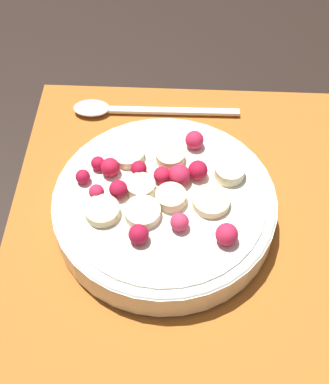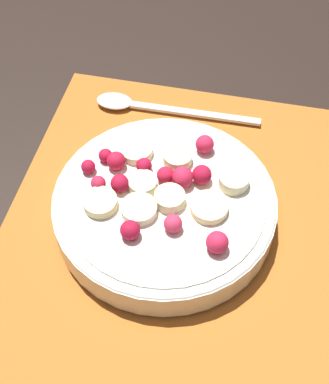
{
  "view_description": "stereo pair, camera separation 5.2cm",
  "coord_description": "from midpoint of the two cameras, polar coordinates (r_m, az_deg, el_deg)",
  "views": [
    {
      "loc": [
        -0.28,
        0.01,
        0.46
      ],
      "look_at": [
        0.04,
        0.02,
        0.05
      ],
      "focal_mm": 50.0,
      "sensor_mm": 36.0,
      "label": 1
    },
    {
      "loc": [
        -0.27,
        -0.04,
        0.46
      ],
      "look_at": [
        0.04,
        0.02,
        0.05
      ],
      "focal_mm": 50.0,
      "sensor_mm": 36.0,
      "label": 2
    }
  ],
  "objects": [
    {
      "name": "ground_plane",
      "position": [
        0.53,
        -0.5,
        -6.43
      ],
      "size": [
        3.0,
        3.0,
        0.0
      ],
      "primitive_type": "plane",
      "color": "black"
    },
    {
      "name": "spoon",
      "position": [
        0.65,
        -6.94,
        8.65
      ],
      "size": [
        0.03,
        0.2,
        0.01
      ],
      "rotation": [
        0.0,
        0.0,
        7.87
      ],
      "color": "silver",
      "rests_on": "placemat"
    },
    {
      "name": "placemat",
      "position": [
        0.53,
        -0.5,
        -6.26
      ],
      "size": [
        0.47,
        0.37,
        0.01
      ],
      "color": "#B26023",
      "rests_on": "ground_plane"
    },
    {
      "name": "fruit_bowl",
      "position": [
        0.53,
        -2.79,
        -1.47
      ],
      "size": [
        0.22,
        0.22,
        0.06
      ],
      "color": "silver",
      "rests_on": "placemat"
    }
  ]
}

